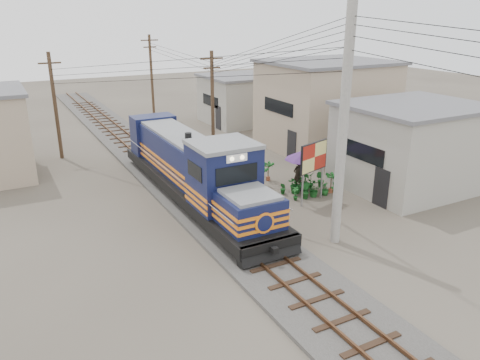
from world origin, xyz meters
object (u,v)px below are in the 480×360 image
billboard (314,159)px  vendor (298,175)px  locomotive (194,170)px  market_umbrella (304,155)px

billboard → vendor: bearing=58.6°
billboard → vendor: billboard is taller
locomotive → vendor: 5.93m
locomotive → billboard: size_ratio=4.81×
market_umbrella → billboard: bearing=-108.8°
billboard → market_umbrella: size_ratio=1.16×
market_umbrella → vendor: bearing=100.7°
locomotive → market_umbrella: size_ratio=5.60×
locomotive → market_umbrella: bearing=-14.3°
billboard → market_umbrella: 1.75m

